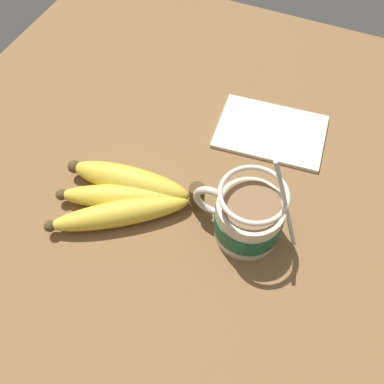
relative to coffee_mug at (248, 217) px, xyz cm
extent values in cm
cube|color=brown|center=(4.61, -1.17, -5.53)|extent=(92.05, 92.05, 3.84)
cylinder|color=beige|center=(-0.13, 0.00, -0.39)|extent=(8.09, 8.09, 6.43)
cylinder|color=#195638|center=(-0.13, 0.00, -0.56)|extent=(8.29, 8.29, 3.05)
torus|color=beige|center=(4.75, 0.00, 0.75)|extent=(5.08, 0.90, 5.08)
cylinder|color=#846042|center=(-0.13, 0.00, 2.93)|extent=(6.89, 6.89, 0.40)
torus|color=beige|center=(-0.13, 0.00, 5.11)|extent=(8.09, 8.09, 0.60)
cylinder|color=silver|center=(-3.87, 0.00, 4.77)|extent=(5.12, 0.50, 13.91)
ellipsoid|color=silver|center=(-1.55, 0.00, -2.11)|extent=(3.00, 2.00, 0.80)
cylinder|color=#4C381E|center=(7.14, -1.03, -0.90)|extent=(2.00, 2.00, 3.00)
ellipsoid|color=gold|center=(16.23, -0.05, -1.63)|extent=(16.61, 5.67, 3.95)
sphere|color=#4C381E|center=(24.32, 0.82, -1.63)|extent=(1.78, 1.78, 1.78)
ellipsoid|color=gold|center=(15.84, 2.28, -1.96)|extent=(16.69, 8.97, 3.28)
sphere|color=#4C381E|center=(23.60, 5.23, -1.96)|extent=(1.48, 1.48, 1.48)
ellipsoid|color=gold|center=(15.13, 4.67, -1.95)|extent=(16.28, 12.93, 3.32)
sphere|color=#4C381E|center=(22.31, 9.78, -1.95)|extent=(1.49, 1.49, 1.49)
cube|color=beige|center=(2.07, -17.42, -3.31)|extent=(16.72, 12.49, 0.60)
camera|label=1|loc=(-4.28, 26.79, 44.30)|focal=40.00mm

